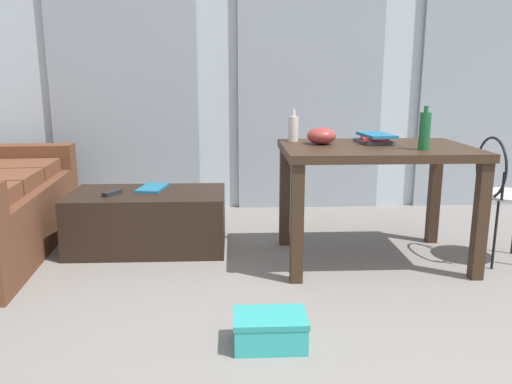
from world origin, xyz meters
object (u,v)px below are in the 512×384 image
Objects in this scene: coffee_table at (148,220)px; book_stack at (375,138)px; bottle_far at (293,128)px; shoebox at (270,330)px; craft_table at (376,163)px; bowl at (321,136)px; bottle_near at (425,131)px; tv_remote_primary at (112,193)px; magazine at (153,188)px; wire_chair at (500,185)px.

coffee_table is 1.61m from book_stack.
shoebox is at bearing -100.62° from bottle_far.
craft_table is (1.47, -0.30, 0.43)m from coffee_table.
craft_table is at bearing -15.83° from bowl.
bottle_far is at bearing 148.03° from bottle_near.
coffee_table is 4.09× the size of bottle_near.
tv_remote_primary reaches higher than shoebox.
bowl is (-0.55, 0.29, -0.06)m from bottle_near.
magazine is at bearing 171.19° from bottle_far.
bottle_far is 0.66× the size of book_stack.
craft_table is 3.69× the size of book_stack.
bottle_near reaches higher than magazine.
bottle_near is at bearing 14.95° from tv_remote_primary.
magazine is (-1.67, 0.59, -0.45)m from bottle_near.
coffee_table is at bearing 118.63° from shoebox.
coffee_table is 1.31m from bowl.
craft_table is 1.40m from shoebox.
bowl is (0.16, -0.16, -0.03)m from bottle_far.
bottle_near reaches higher than craft_table.
craft_table reaches higher than magazine.
bottle_near is at bearing -16.30° from coffee_table.
bottle_far is at bearing 166.00° from book_stack.
bottle_far is (0.98, -0.05, 0.63)m from coffee_table.
craft_table is at bearing 175.43° from wire_chair.
book_stack reaches higher than tv_remote_primary.
bottle_near reaches higher than coffee_table.
shoebox is (-0.73, -1.05, -0.56)m from craft_table.
bottle_near is 1.50m from shoebox.
coffee_table is at bearing 168.38° from craft_table.
bottle_far is 0.53m from book_stack.
wire_chair is (2.25, -0.36, 0.30)m from coffee_table.
bowl reaches higher than craft_table.
craft_table is at bearing -11.62° from coffee_table.
coffee_table is at bearing -94.26° from magazine.
tv_remote_primary is at bearing 174.01° from bowl.
craft_table is 4.02× the size of magazine.
bottle_far reaches higher than magazine.
bottle_near is 0.84m from bottle_far.
bottle_far reaches higher than book_stack.
bottle_near is (-0.55, -0.13, 0.35)m from wire_chair.
wire_chair is at bearing -13.81° from book_stack.
bottle_near is 0.88× the size of magazine.
book_stack is (0.02, 0.12, 0.14)m from craft_table.
tv_remote_primary is (-1.91, 0.43, -0.45)m from bottle_near.
bottle_near is at bearing -27.43° from bowl.
book_stack is 1.56m from shoebox.
coffee_table reaches higher than shoebox.
bottle_near reaches higher than bottle_far.
coffee_table is 4.99× the size of bottle_far.
tv_remote_primary is 0.48× the size of shoebox.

